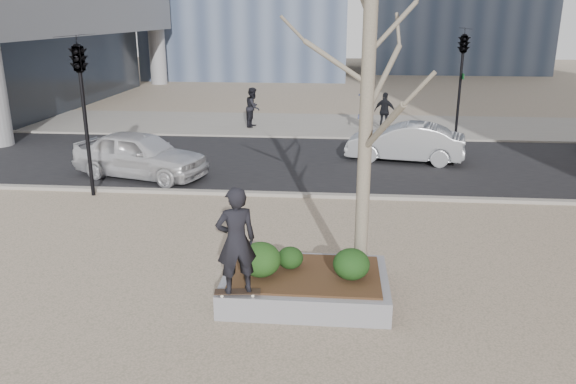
# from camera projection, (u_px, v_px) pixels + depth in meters

# --- Properties ---
(ground) EXTENTS (120.00, 120.00, 0.00)m
(ground) POSITION_uv_depth(u_px,v_px,m) (252.00, 295.00, 10.50)
(ground) COLOR tan
(ground) RESTS_ON ground
(street) EXTENTS (60.00, 8.00, 0.02)m
(street) POSITION_uv_depth(u_px,v_px,m) (294.00, 161.00, 19.99)
(street) COLOR black
(street) RESTS_ON ground
(far_sidewalk) EXTENTS (60.00, 6.00, 0.02)m
(far_sidewalk) POSITION_uv_depth(u_px,v_px,m) (306.00, 125.00, 26.63)
(far_sidewalk) COLOR gray
(far_sidewalk) RESTS_ON ground
(planter) EXTENTS (3.00, 2.00, 0.45)m
(planter) POSITION_uv_depth(u_px,v_px,m) (305.00, 286.00, 10.34)
(planter) COLOR gray
(planter) RESTS_ON ground
(planter_mulch) EXTENTS (2.70, 1.70, 0.04)m
(planter_mulch) POSITION_uv_depth(u_px,v_px,m) (305.00, 274.00, 10.27)
(planter_mulch) COLOR #382314
(planter_mulch) RESTS_ON planter
(sycamore_tree) EXTENTS (2.80, 2.80, 6.60)m
(sycamore_tree) POSITION_uv_depth(u_px,v_px,m) (367.00, 90.00, 9.46)
(sycamore_tree) COLOR gray
(sycamore_tree) RESTS_ON planter_mulch
(shrub_left) EXTENTS (0.74, 0.74, 0.63)m
(shrub_left) POSITION_uv_depth(u_px,v_px,m) (261.00, 260.00, 10.07)
(shrub_left) COLOR #193912
(shrub_left) RESTS_ON planter_mulch
(shrub_middle) EXTENTS (0.48, 0.48, 0.41)m
(shrub_middle) POSITION_uv_depth(u_px,v_px,m) (290.00, 258.00, 10.40)
(shrub_middle) COLOR black
(shrub_middle) RESTS_ON planter_mulch
(shrub_right) EXTENTS (0.66, 0.66, 0.56)m
(shrub_right) POSITION_uv_depth(u_px,v_px,m) (351.00, 264.00, 9.97)
(shrub_right) COLOR #113711
(shrub_right) RESTS_ON planter_mulch
(skateboard) EXTENTS (0.80, 0.29, 0.08)m
(skateboard) POSITION_uv_depth(u_px,v_px,m) (238.00, 293.00, 9.52)
(skateboard) COLOR black
(skateboard) RESTS_ON planter
(skateboarder) EXTENTS (0.79, 0.67, 1.85)m
(skateboarder) POSITION_uv_depth(u_px,v_px,m) (236.00, 241.00, 9.23)
(skateboarder) COLOR black
(skateboarder) RESTS_ON skateboard
(police_car) EXTENTS (4.67, 2.89, 1.48)m
(police_car) POSITION_uv_depth(u_px,v_px,m) (140.00, 154.00, 17.80)
(police_car) COLOR silver
(police_car) RESTS_ON street
(car_silver) EXTENTS (4.28, 2.14, 1.35)m
(car_silver) POSITION_uv_depth(u_px,v_px,m) (405.00, 142.00, 19.82)
(car_silver) COLOR #AEB1B6
(car_silver) RESTS_ON street
(pedestrian_a) EXTENTS (0.81, 0.97, 1.81)m
(pedestrian_a) POSITION_uv_depth(u_px,v_px,m) (253.00, 107.00, 25.81)
(pedestrian_a) COLOR black
(pedestrian_a) RESTS_ON far_sidewalk
(pedestrian_b) EXTENTS (1.13, 1.33, 1.79)m
(pedestrian_b) POSITION_uv_depth(u_px,v_px,m) (365.00, 110.00, 25.19)
(pedestrian_b) COLOR #424976
(pedestrian_b) RESTS_ON far_sidewalk
(pedestrian_c) EXTENTS (1.06, 0.76, 1.68)m
(pedestrian_c) POSITION_uv_depth(u_px,v_px,m) (385.00, 111.00, 25.15)
(pedestrian_c) COLOR black
(pedestrian_c) RESTS_ON far_sidewalk
(traffic_light_near) EXTENTS (0.60, 2.48, 4.50)m
(traffic_light_near) POSITION_uv_depth(u_px,v_px,m) (85.00, 118.00, 15.60)
(traffic_light_near) COLOR black
(traffic_light_near) RESTS_ON ground
(traffic_light_far) EXTENTS (0.60, 2.48, 4.50)m
(traffic_light_far) POSITION_uv_depth(u_px,v_px,m) (460.00, 84.00, 23.12)
(traffic_light_far) COLOR black
(traffic_light_far) RESTS_ON ground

